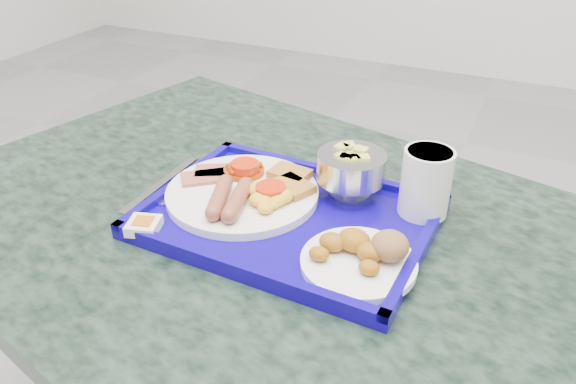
# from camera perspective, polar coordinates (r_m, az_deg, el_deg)

# --- Properties ---
(table) EXTENTS (1.27, 1.00, 0.70)m
(table) POSITION_cam_1_polar(r_m,az_deg,el_deg) (0.95, -1.64, -11.91)
(table) COLOR slate
(table) RESTS_ON floor
(tray) EXTENTS (0.42, 0.32, 0.02)m
(tray) POSITION_cam_1_polar(r_m,az_deg,el_deg) (0.83, 0.00, -2.69)
(tray) COLOR #0F038E
(tray) RESTS_ON table
(main_plate) EXTENTS (0.23, 0.23, 0.04)m
(main_plate) POSITION_cam_1_polar(r_m,az_deg,el_deg) (0.86, -4.16, 0.12)
(main_plate) COLOR white
(main_plate) RESTS_ON tray
(bread_plate) EXTENTS (0.15, 0.15, 0.05)m
(bread_plate) POSITION_cam_1_polar(r_m,az_deg,el_deg) (0.73, 7.60, -6.36)
(bread_plate) COLOR white
(bread_plate) RESTS_ON tray
(fruit_bowl) EXTENTS (0.11, 0.11, 0.07)m
(fruit_bowl) POSITION_cam_1_polar(r_m,az_deg,el_deg) (0.86, 6.43, 2.50)
(fruit_bowl) COLOR #BBBBBD
(fruit_bowl) RESTS_ON tray
(juice_cup) EXTENTS (0.07, 0.07, 0.10)m
(juice_cup) POSITION_cam_1_polar(r_m,az_deg,el_deg) (0.83, 13.85, 1.15)
(juice_cup) COLOR white
(juice_cup) RESTS_ON tray
(spoon) EXTENTS (0.03, 0.17, 0.01)m
(spoon) POSITION_cam_1_polar(r_m,az_deg,el_deg) (0.95, -8.62, 2.35)
(spoon) COLOR #BBBBBD
(spoon) RESTS_ON tray
(knife) EXTENTS (0.01, 0.19, 0.00)m
(knife) POSITION_cam_1_polar(r_m,az_deg,el_deg) (0.92, -12.77, 0.80)
(knife) COLOR #BBBBBD
(knife) RESTS_ON tray
(jam_packet) EXTENTS (0.05, 0.05, 0.02)m
(jam_packet) POSITION_cam_1_polar(r_m,az_deg,el_deg) (0.81, -14.44, -3.33)
(jam_packet) COLOR white
(jam_packet) RESTS_ON tray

